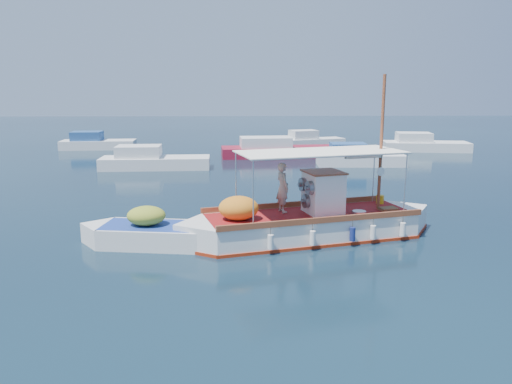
{
  "coord_description": "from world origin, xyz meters",
  "views": [
    {
      "loc": [
        -2.07,
        -17.33,
        5.54
      ],
      "look_at": [
        -1.54,
        0.0,
        1.88
      ],
      "focal_mm": 35.0,
      "sensor_mm": 36.0,
      "label": 1
    }
  ],
  "objects": [
    {
      "name": "dinghy",
      "position": [
        -4.68,
        -0.22,
        0.34
      ],
      "size": [
        6.57,
        2.49,
        1.62
      ],
      "rotation": [
        0.0,
        0.0,
        -0.14
      ],
      "color": "white",
      "rests_on": "ground"
    },
    {
      "name": "bg_boat_nw",
      "position": [
        -8.2,
        16.93,
        0.49
      ],
      "size": [
        7.51,
        2.71,
        1.8
      ],
      "rotation": [
        0.0,
        0.0,
        0.04
      ],
      "color": "silver",
      "rests_on": "ground"
    },
    {
      "name": "ground",
      "position": [
        0.0,
        0.0,
        0.0
      ],
      "size": [
        160.0,
        160.0,
        0.0
      ],
      "primitive_type": "plane",
      "color": "black",
      "rests_on": "ground"
    },
    {
      "name": "bg_boat_far_n",
      "position": [
        4.44,
        29.1,
        0.49
      ],
      "size": [
        6.33,
        3.73,
        1.8
      ],
      "rotation": [
        0.0,
        0.0,
        0.31
      ],
      "color": "silver",
      "rests_on": "ground"
    },
    {
      "name": "fishing_caique",
      "position": [
        0.43,
        0.52,
        0.55
      ],
      "size": [
        9.81,
        4.62,
        6.2
      ],
      "rotation": [
        0.0,
        0.0,
        0.27
      ],
      "color": "white",
      "rests_on": "ground"
    },
    {
      "name": "bg_boat_ne",
      "position": [
        6.34,
        17.95,
        0.49
      ],
      "size": [
        6.27,
        2.45,
        1.8
      ],
      "rotation": [
        0.0,
        0.0,
        -0.04
      ],
      "color": "silver",
      "rests_on": "ground"
    },
    {
      "name": "bg_boat_n",
      "position": [
        1.1,
        22.64,
        0.49
      ],
      "size": [
        10.21,
        3.56,
        1.8
      ],
      "rotation": [
        0.0,
        0.0,
        0.08
      ],
      "color": "maroon",
      "rests_on": "ground"
    },
    {
      "name": "bg_boat_e",
      "position": [
        14.01,
        25.99,
        0.49
      ],
      "size": [
        7.53,
        3.55,
        1.8
      ],
      "rotation": [
        0.0,
        0.0,
        -0.13
      ],
      "color": "silver",
      "rests_on": "ground"
    },
    {
      "name": "bg_boat_far_w",
      "position": [
        -15.18,
        28.21,
        0.49
      ],
      "size": [
        6.65,
        2.68,
        1.8
      ],
      "rotation": [
        0.0,
        0.0,
        0.06
      ],
      "color": "silver",
      "rests_on": "ground"
    }
  ]
}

